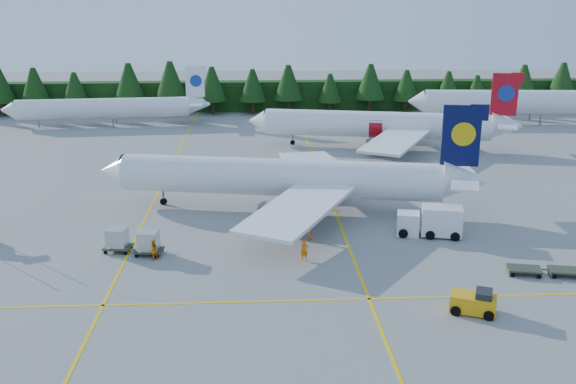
{
  "coord_description": "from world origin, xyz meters",
  "views": [
    {
      "loc": [
        -2.54,
        -49.98,
        21.78
      ],
      "look_at": [
        0.73,
        11.07,
        3.5
      ],
      "focal_mm": 40.0,
      "sensor_mm": 36.0,
      "label": 1
    }
  ],
  "objects_px": {
    "service_truck": "(430,221)",
    "baggage_tug": "(474,302)",
    "airliner_navy": "(273,178)",
    "airliner_red": "(372,125)"
  },
  "relations": [
    {
      "from": "airliner_navy",
      "to": "baggage_tug",
      "type": "distance_m",
      "value": 28.63
    },
    {
      "from": "service_truck",
      "to": "baggage_tug",
      "type": "xyz_separation_m",
      "value": [
        -0.96,
        -16.0,
        -0.61
      ]
    },
    {
      "from": "airliner_navy",
      "to": "airliner_red",
      "type": "xyz_separation_m",
      "value": [
        16.06,
        29.89,
        -0.03
      ]
    },
    {
      "from": "airliner_red",
      "to": "service_truck",
      "type": "xyz_separation_m",
      "value": [
        -1.29,
        -38.82,
        -2.06
      ]
    },
    {
      "from": "airliner_red",
      "to": "service_truck",
      "type": "height_order",
      "value": "airliner_red"
    },
    {
      "from": "service_truck",
      "to": "baggage_tug",
      "type": "bearing_deg",
      "value": -80.84
    },
    {
      "from": "airliner_navy",
      "to": "baggage_tug",
      "type": "height_order",
      "value": "airliner_navy"
    },
    {
      "from": "airliner_navy",
      "to": "service_truck",
      "type": "bearing_deg",
      "value": -20.37
    },
    {
      "from": "airliner_red",
      "to": "baggage_tug",
      "type": "bearing_deg",
      "value": -80.14
    },
    {
      "from": "airliner_navy",
      "to": "service_truck",
      "type": "xyz_separation_m",
      "value": [
        14.77,
        -8.93,
        -2.09
      ]
    }
  ]
}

